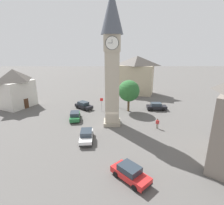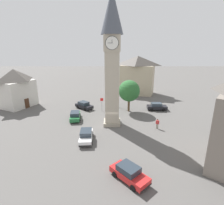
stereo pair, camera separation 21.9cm
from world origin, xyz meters
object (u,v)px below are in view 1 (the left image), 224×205
Objects in this scene: building_shop_left at (137,75)px; building_corner_back at (15,88)px; car_white_side at (86,136)px; car_red_corner at (84,105)px; car_silver_kerb at (156,106)px; road_sign at (102,102)px; tree at (129,91)px; car_blue_kerb at (75,116)px; lamp_post at (117,90)px; car_black_far at (130,173)px; pedestrian at (157,123)px; clock_tower at (112,50)px.

building_corner_back is (28.12, 11.48, -1.11)m from building_shop_left.
car_red_corner is at bearing -80.32° from car_white_side.
car_white_side is (13.12, 12.96, 0.00)m from car_silver_kerb.
car_white_side is at bearing 82.64° from road_sign.
tree is (-7.11, -12.25, 3.53)m from car_white_side.
road_sign is at bearing -135.53° from car_blue_kerb.
car_silver_kerb is at bearing -176.41° from road_sign.
building_shop_left reaches higher than tree.
building_corner_back is 1.52× the size of lamp_post.
car_white_side is (-3.06, 7.68, 0.00)m from car_blue_kerb.
tree is at bearing 172.40° from building_corner_back.
car_blue_kerb is at bearing 18.07° from car_silver_kerb.
car_silver_kerb is 0.99× the size of car_white_side.
car_black_far is 0.73× the size of lamp_post.
tree is 15.23m from building_shop_left.
pedestrian is (-5.66, -11.72, 0.25)m from car_black_far.
building_shop_left is at bearing -134.81° from car_red_corner.
building_shop_left is (-3.65, -14.75, 1.05)m from tree.
car_silver_kerb is 1.00× the size of car_black_far.
pedestrian is at bearing 164.96° from car_blue_kerb.
car_black_far is (-7.69, 21.61, 0.00)m from car_red_corner.
lamp_post is (-1.08, -9.47, -8.54)m from clock_tower.
tree is at bearing -117.83° from clock_tower.
car_silver_kerb is 0.40× the size of building_shop_left.
car_silver_kerb and car_black_far have the same top height.
car_blue_kerb is 1.03× the size of car_black_far.
car_red_corner is 0.74× the size of lamp_post.
building_shop_left is at bearing -80.48° from car_silver_kerb.
building_shop_left is (-13.82, -19.32, 4.58)m from car_blue_kerb.
building_shop_left is (-7.10, -21.29, -6.96)m from clock_tower.
clock_tower is at bearing 154.99° from building_corner_back.
building_shop_left reaches higher than road_sign.
car_white_side is 23.54m from building_corner_back.
clock_tower is 5.01× the size of car_silver_kerb.
tree is (-10.17, -4.57, 3.53)m from car_blue_kerb.
building_shop_left is at bearing -117.01° from lamp_post.
car_blue_kerb is 14.56m from pedestrian.
tree reaches higher than car_white_side.
car_black_far is at bearing 84.95° from tree.
car_black_far is at bearing 109.60° from car_red_corner.
car_blue_kerb is at bearing 24.20° from tree.
building_corner_back is at bearing -45.78° from car_black_far.
pedestrian is at bearing 114.97° from tree.
lamp_post is (6.03, 11.82, -1.58)m from building_shop_left.
building_corner_back is 22.11m from lamp_post.
tree reaches higher than pedestrian.
road_sign reaches higher than car_white_side.
car_silver_kerb is at bearing -173.30° from tree.
clock_tower is 2.42× the size of building_corner_back.
building_corner_back is at bearing -6.53° from car_red_corner.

